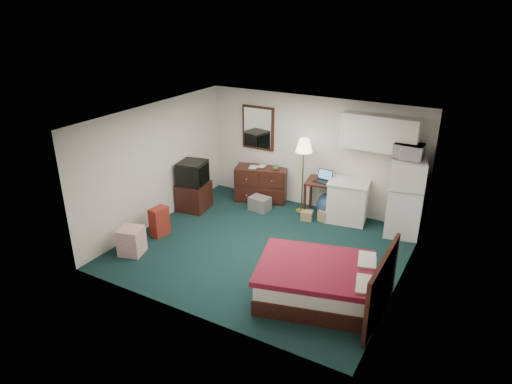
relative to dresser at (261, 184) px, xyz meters
The scene contains 25 objects.
floor 2.31m from the dresser, 60.34° to the right, with size 5.00×4.50×0.01m, color black.
ceiling 3.10m from the dresser, 60.34° to the right, with size 5.00×4.50×0.01m, color beige.
walls 2.43m from the dresser, 60.34° to the right, with size 5.01×4.51×2.50m.
mirror 1.29m from the dresser, 132.83° to the left, with size 0.80×0.06×1.00m, color white, non-canonical shape.
upper_cabinets 3.01m from the dresser, ahead, with size 1.50×0.35×0.70m, color white, non-canonical shape.
headboard 4.63m from the dresser, 39.18° to the right, with size 0.06×1.56×1.00m, color black, non-canonical shape.
dresser is the anchor object (origin of this frame).
floor_lamp 1.17m from the dresser, ahead, with size 0.36×0.36×1.67m, color gold, non-canonical shape.
desk 1.50m from the dresser, ahead, with size 0.63×0.63×0.79m, color black, non-canonical shape.
exercise_ball 1.70m from the dresser, ahead, with size 0.53×0.53×0.53m, color navy.
kitchen_counter 2.11m from the dresser, ahead, with size 0.78×0.60×0.86m, color white, non-canonical shape.
fridge 3.27m from the dresser, ahead, with size 0.64×0.64×1.56m, color white, non-canonical shape.
bed 3.92m from the dresser, 48.28° to the right, with size 1.79×1.39×0.57m, color #5C0D17, non-canonical shape.
tv_stand 1.59m from the dresser, 132.75° to the right, with size 0.61×0.66×0.61m, color black, non-canonical shape.
suitcase 2.68m from the dresser, 110.38° to the right, with size 0.23×0.36×0.59m, color maroon, non-canonical shape.
retail_box 3.45m from the dresser, 105.23° to the right, with size 0.41×0.41×0.51m, color white, non-canonical shape.
file_bin 0.62m from the dresser, 64.79° to the right, with size 0.44×0.33×0.31m, color slate, non-canonical shape.
cardboard_box_a 1.47m from the dresser, 18.46° to the right, with size 0.24×0.20×0.20m, color olive, non-canonical shape.
cardboard_box_b 1.75m from the dresser, 10.02° to the right, with size 0.20×0.24×0.24m, color olive, non-canonical shape.
laptop 1.62m from the dresser, ahead, with size 0.34×0.28×0.24m, color black, non-canonical shape.
crt_tv 1.66m from the dresser, 131.68° to the right, with size 0.56×0.60×0.52m, color black, non-canonical shape.
microwave 3.47m from the dresser, ahead, with size 0.54×0.30×0.36m, color white.
book_a 0.59m from the dresser, 154.63° to the right, with size 0.17×0.02×0.24m, color olive.
book_b 0.53m from the dresser, 155.59° to the left, with size 0.17×0.02×0.23m, color olive.
mug 0.59m from the dresser, ahead, with size 0.13×0.10×0.13m, color #4F8142.
Camera 1 is at (3.58, -6.63, 4.37)m, focal length 32.00 mm.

